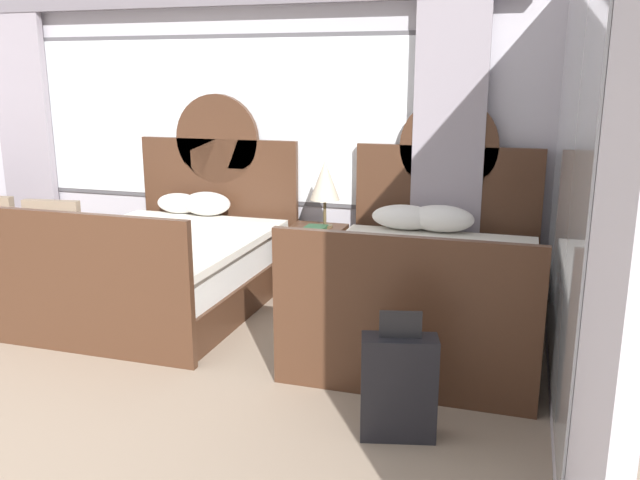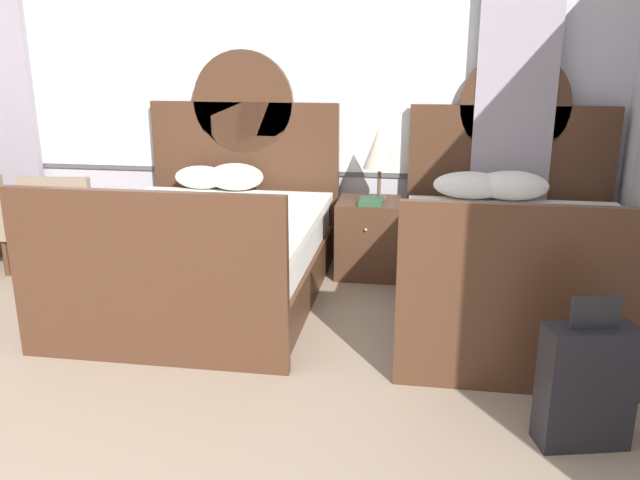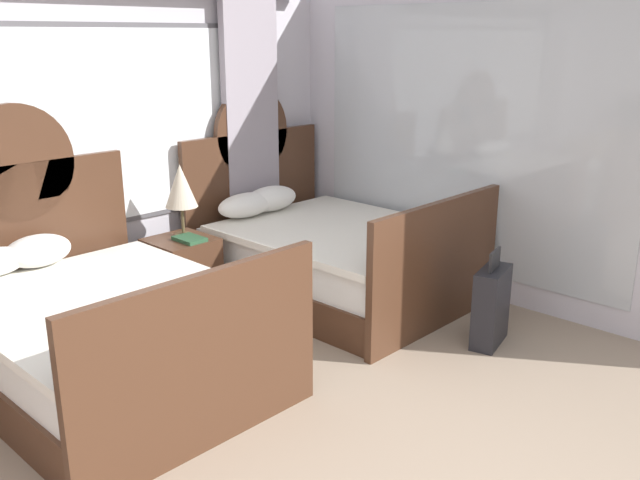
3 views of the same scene
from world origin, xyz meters
The scene contains 8 objects.
wall_back_window centered at (0.00, 3.75, 1.42)m, with size 6.24×0.22×2.70m.
wall_right_mirror centered at (3.15, 1.60, 1.35)m, with size 0.08×4.34×2.70m.
bed_near_window centered at (0.01, 2.63, 0.37)m, with size 1.63×2.19×1.77m.
bed_near_mirror centered at (2.23, 2.64, 0.38)m, with size 1.63×2.19×1.77m.
nightstand_between_beds centered at (1.12, 3.29, 0.31)m, with size 0.49×0.52×0.62m.
table_lamp_on_nightstand centered at (1.20, 3.34, 1.04)m, with size 0.27×0.27×0.61m.
book_on_nightstand centered at (1.15, 3.19, 0.63)m, with size 0.18×0.26×0.03m.
suitcase_on_floor centered at (2.30, 1.07, 0.30)m, with size 0.44×0.27×0.73m.
Camera 3 is at (-1.99, -1.26, 2.24)m, focal length 38.46 mm.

